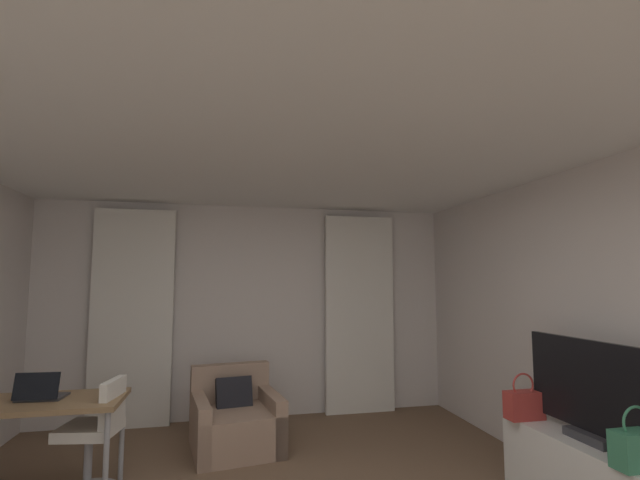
% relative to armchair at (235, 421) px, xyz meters
% --- Properties ---
extents(wall_window, '(5.12, 0.06, 2.60)m').
position_rel_armchair_xyz_m(wall_window, '(0.21, 1.01, 1.04)').
color(wall_window, silver).
rests_on(wall_window, ground).
extents(wall_right, '(0.06, 6.12, 2.60)m').
position_rel_armchair_xyz_m(wall_right, '(2.74, -2.02, 1.04)').
color(wall_right, silver).
rests_on(wall_right, ground).
extents(ceiling, '(5.12, 6.12, 0.06)m').
position_rel_armchair_xyz_m(ceiling, '(0.21, -2.02, 2.37)').
color(ceiling, white).
rests_on(ceiling, wall_left).
extents(curtain_left_panel, '(0.90, 0.06, 2.50)m').
position_rel_armchair_xyz_m(curtain_left_panel, '(-1.17, 0.88, 0.99)').
color(curtain_left_panel, silver).
rests_on(curtain_left_panel, ground).
extents(curtain_right_panel, '(0.90, 0.06, 2.50)m').
position_rel_armchair_xyz_m(curtain_right_panel, '(1.58, 0.88, 0.99)').
color(curtain_right_panel, silver).
rests_on(curtain_right_panel, ground).
extents(armchair, '(0.94, 0.98, 0.77)m').
position_rel_armchair_xyz_m(armchair, '(0.00, 0.00, 0.00)').
color(armchair, '#997A66').
rests_on(armchair, ground).
extents(desk, '(1.25, 0.62, 0.74)m').
position_rel_armchair_xyz_m(desk, '(-1.53, -0.77, 0.42)').
color(desk, olive).
rests_on(desk, ground).
extents(desk_chair, '(0.48, 0.48, 0.88)m').
position_rel_armchair_xyz_m(desk_chair, '(-1.10, -0.76, 0.13)').
color(desk_chair, gray).
rests_on(desk_chair, ground).
extents(laptop, '(0.34, 0.27, 0.22)m').
position_rel_armchair_xyz_m(laptop, '(-1.50, -0.74, 0.53)').
color(laptop, '#2D2D33').
rests_on(laptop, desk).
extents(tv_console, '(0.47, 1.33, 0.53)m').
position_rel_armchair_xyz_m(tv_console, '(2.41, -1.86, 0.01)').
color(tv_console, white).
rests_on(tv_console, ground).
extents(tv_flatscreen, '(0.20, 1.13, 0.70)m').
position_rel_armchair_xyz_m(tv_flatscreen, '(2.41, -1.90, 0.61)').
color(tv_flatscreen, '#333338').
rests_on(tv_flatscreen, tv_console).
extents(handbag_primary, '(0.30, 0.14, 0.37)m').
position_rel_armchair_xyz_m(handbag_primary, '(2.28, -1.35, 0.39)').
color(handbag_primary, '#B73833').
rests_on(handbag_primary, tv_console).
extents(handbag_secondary, '(0.30, 0.14, 0.37)m').
position_rel_armchair_xyz_m(handbag_secondary, '(2.30, -2.34, 0.39)').
color(handbag_secondary, '#387F5B').
rests_on(handbag_secondary, tv_console).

